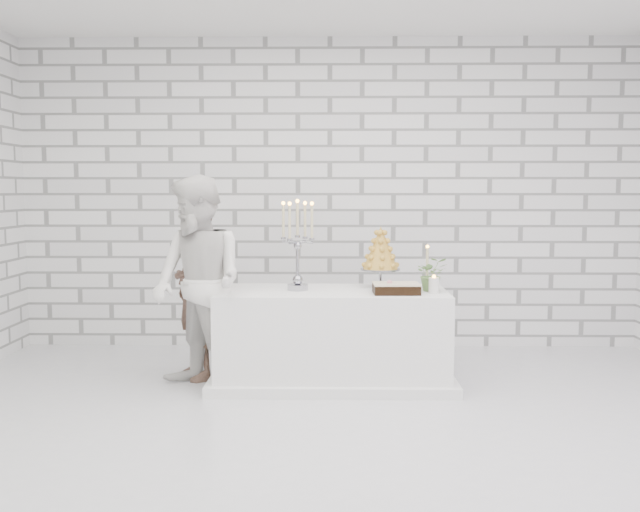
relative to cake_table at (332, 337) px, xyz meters
The scene contains 12 objects.
ground 1.20m from the cake_table, 91.34° to the right, with size 6.00×5.00×0.01m, color silver.
wall_back 1.76m from the cake_table, 91.13° to the left, with size 6.00×0.01×3.00m, color white.
wall_front 3.81m from the cake_table, 90.42° to the right, with size 6.00×0.01×3.00m, color white.
cake_table is the anchor object (origin of this frame).
groom 1.18m from the cake_table, behind, with size 0.56×0.37×1.54m, color #402A21.
bride 1.14m from the cake_table, 166.22° to the right, with size 0.80×0.63×1.66m, color white.
candelabra 0.78m from the cake_table, behind, with size 0.29×0.29×0.72m, color #9797A1, non-canonical shape.
croquembouche 0.75m from the cake_table, 21.42° to the left, with size 0.32×0.32×0.50m, color #A97D2D, non-canonical shape.
chocolate_cake 0.66m from the cake_table, 19.69° to the right, with size 0.35×0.25×0.08m, color black.
pillar_candle 0.90m from the cake_table, 11.05° to the right, with size 0.08×0.08×0.12m, color white.
extra_taper 0.97m from the cake_table, 15.55° to the left, with size 0.06×0.06×0.32m, color beige.
flowers 0.93m from the cake_table, ahead, with size 0.24×0.21×0.27m, color #477934.
Camera 1 is at (0.02, -4.38, 1.54)m, focal length 39.55 mm.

